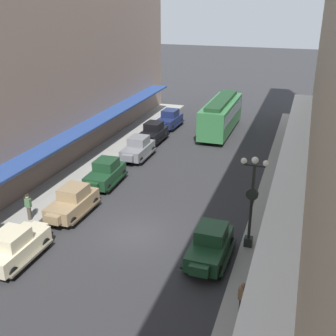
% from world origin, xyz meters
% --- Properties ---
extents(ground_plane, '(200.00, 200.00, 0.00)m').
position_xyz_m(ground_plane, '(0.00, 0.00, 0.00)').
color(ground_plane, '#2D2D30').
extents(sidewalk_left, '(3.00, 60.00, 0.15)m').
position_xyz_m(sidewalk_left, '(-7.50, 0.00, 0.07)').
color(sidewalk_left, '#99968E').
rests_on(sidewalk_left, ground).
extents(sidewalk_right, '(3.00, 60.00, 0.15)m').
position_xyz_m(sidewalk_right, '(7.50, 0.00, 0.07)').
color(sidewalk_right, '#99968E').
rests_on(sidewalk_right, ground).
extents(parked_car_0, '(2.29, 4.31, 1.84)m').
position_xyz_m(parked_car_0, '(-4.86, 20.90, 0.94)').
color(parked_car_0, '#19234C').
rests_on(parked_car_0, ground).
extents(parked_car_1, '(2.19, 4.28, 1.84)m').
position_xyz_m(parked_car_1, '(4.68, -1.09, 0.94)').
color(parked_car_1, '#193D23').
rests_on(parked_car_1, ground).
extents(parked_car_2, '(2.19, 4.28, 1.84)m').
position_xyz_m(parked_car_2, '(-4.56, 0.92, 0.94)').
color(parked_car_2, '#997F5B').
rests_on(parked_car_2, ground).
extents(parked_car_3, '(2.14, 4.26, 1.84)m').
position_xyz_m(parked_car_3, '(-4.76, -4.41, 0.94)').
color(parked_car_3, beige).
rests_on(parked_car_3, ground).
extents(parked_car_4, '(2.23, 4.29, 1.84)m').
position_xyz_m(parked_car_4, '(-4.84, 15.92, 0.94)').
color(parked_car_4, black).
rests_on(parked_car_4, ground).
extents(parked_car_5, '(2.14, 4.26, 1.84)m').
position_xyz_m(parked_car_5, '(-4.52, 11.44, 0.94)').
color(parked_car_5, slate).
rests_on(parked_car_5, ground).
extents(parked_car_6, '(2.26, 4.30, 1.84)m').
position_xyz_m(parked_car_6, '(-4.71, 5.75, 0.94)').
color(parked_car_6, '#193D23').
rests_on(parked_car_6, ground).
extents(streetcar, '(2.53, 9.60, 3.46)m').
position_xyz_m(streetcar, '(0.55, 20.88, 1.90)').
color(streetcar, '#33723F').
rests_on(streetcar, ground).
extents(lamp_post_with_clock, '(1.42, 0.44, 5.16)m').
position_xyz_m(lamp_post_with_clock, '(6.40, 0.66, 2.99)').
color(lamp_post_with_clock, black).
rests_on(lamp_post_with_clock, sidewalk_right).
extents(fire_hydrant, '(0.24, 0.24, 0.82)m').
position_xyz_m(fire_hydrant, '(-6.35, 2.05, 0.56)').
color(fire_hydrant, '#B21E19').
rests_on(fire_hydrant, sidewalk_left).
extents(pedestrian_0, '(0.36, 0.24, 1.64)m').
position_xyz_m(pedestrian_0, '(6.94, -4.85, 0.99)').
color(pedestrian_0, '#2D2D33').
rests_on(pedestrian_0, sidewalk_right).
extents(pedestrian_2, '(0.36, 0.28, 1.67)m').
position_xyz_m(pedestrian_2, '(-6.60, -0.69, 1.01)').
color(pedestrian_2, '#4C4238').
rests_on(pedestrian_2, sidewalk_left).
extents(pedestrian_3, '(0.36, 0.28, 1.67)m').
position_xyz_m(pedestrian_3, '(7.40, 11.11, 1.01)').
color(pedestrian_3, '#4C4238').
rests_on(pedestrian_3, sidewalk_right).
extents(pedestrian_4, '(0.36, 0.28, 1.67)m').
position_xyz_m(pedestrian_4, '(7.22, 18.95, 1.01)').
color(pedestrian_4, slate).
rests_on(pedestrian_4, sidewalk_right).
extents(pedestrian_5, '(0.36, 0.24, 1.64)m').
position_xyz_m(pedestrian_5, '(7.57, -4.88, 0.99)').
color(pedestrian_5, '#4C4238').
rests_on(pedestrian_5, sidewalk_right).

